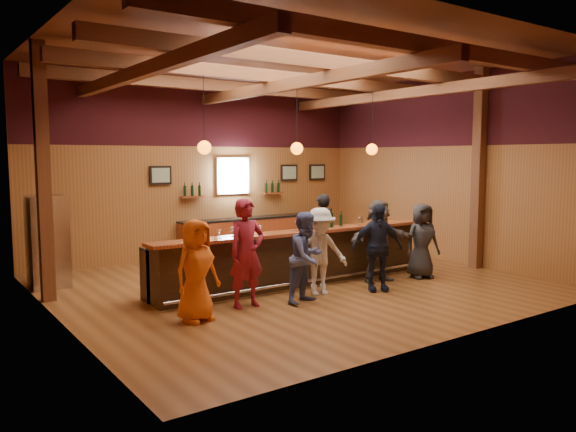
{
  "coord_description": "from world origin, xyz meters",
  "views": [
    {
      "loc": [
        -6.48,
        -8.9,
        2.53
      ],
      "look_at": [
        0.0,
        0.3,
        1.35
      ],
      "focal_mm": 35.0,
      "sensor_mm": 36.0,
      "label": 1
    }
  ],
  "objects_px": {
    "customer_navy": "(377,247)",
    "customer_dark": "(422,241)",
    "back_bar_cabinet": "(251,235)",
    "ice_bucket": "(309,223)",
    "customer_white": "(320,252)",
    "bar_counter": "(293,257)",
    "bottle_a": "(331,220)",
    "customer_brown": "(378,241)",
    "customer_orange": "(196,270)",
    "stainless_fridge": "(48,242)",
    "bartender": "(322,231)",
    "customer_redvest": "(247,253)",
    "customer_denim": "(307,257)"
  },
  "relations": [
    {
      "from": "customer_navy",
      "to": "customer_dark",
      "type": "distance_m",
      "value": 1.61
    },
    {
      "from": "back_bar_cabinet",
      "to": "ice_bucket",
      "type": "distance_m",
      "value": 4.08
    },
    {
      "from": "customer_white",
      "to": "customer_dark",
      "type": "height_order",
      "value": "customer_white"
    },
    {
      "from": "bar_counter",
      "to": "bottle_a",
      "type": "bearing_deg",
      "value": -20.1
    },
    {
      "from": "customer_brown",
      "to": "bottle_a",
      "type": "bearing_deg",
      "value": 144.29
    },
    {
      "from": "back_bar_cabinet",
      "to": "bottle_a",
      "type": "relative_size",
      "value": 10.27
    },
    {
      "from": "customer_orange",
      "to": "ice_bucket",
      "type": "bearing_deg",
      "value": 5.66
    },
    {
      "from": "stainless_fridge",
      "to": "customer_white",
      "type": "distance_m",
      "value": 5.3
    },
    {
      "from": "bar_counter",
      "to": "customer_white",
      "type": "xyz_separation_m",
      "value": [
        -0.16,
        -1.07,
        0.28
      ]
    },
    {
      "from": "customer_dark",
      "to": "bartender",
      "type": "xyz_separation_m",
      "value": [
        -1.06,
        2.04,
        0.06
      ]
    },
    {
      "from": "customer_orange",
      "to": "customer_redvest",
      "type": "bearing_deg",
      "value": 1.29
    },
    {
      "from": "customer_denim",
      "to": "customer_white",
      "type": "relative_size",
      "value": 0.99
    },
    {
      "from": "customer_orange",
      "to": "customer_white",
      "type": "bearing_deg",
      "value": -8.12
    },
    {
      "from": "customer_denim",
      "to": "bartender",
      "type": "height_order",
      "value": "bartender"
    },
    {
      "from": "customer_brown",
      "to": "bartender",
      "type": "distance_m",
      "value": 1.78
    },
    {
      "from": "customer_dark",
      "to": "stainless_fridge",
      "type": "bearing_deg",
      "value": 167.49
    },
    {
      "from": "customer_redvest",
      "to": "customer_dark",
      "type": "relative_size",
      "value": 1.17
    },
    {
      "from": "bottle_a",
      "to": "customer_orange",
      "type": "bearing_deg",
      "value": -163.96
    },
    {
      "from": "customer_dark",
      "to": "bar_counter",
      "type": "bearing_deg",
      "value": 171.33
    },
    {
      "from": "customer_brown",
      "to": "bartender",
      "type": "relative_size",
      "value": 0.99
    },
    {
      "from": "customer_redvest",
      "to": "customer_white",
      "type": "bearing_deg",
      "value": -4.1
    },
    {
      "from": "customer_dark",
      "to": "back_bar_cabinet",
      "type": "bearing_deg",
      "value": 121.68
    },
    {
      "from": "back_bar_cabinet",
      "to": "customer_dark",
      "type": "bearing_deg",
      "value": -74.36
    },
    {
      "from": "customer_navy",
      "to": "ice_bucket",
      "type": "height_order",
      "value": "customer_navy"
    },
    {
      "from": "customer_orange",
      "to": "customer_white",
      "type": "height_order",
      "value": "customer_white"
    },
    {
      "from": "customer_white",
      "to": "ice_bucket",
      "type": "distance_m",
      "value": 0.95
    },
    {
      "from": "customer_redvest",
      "to": "customer_white",
      "type": "relative_size",
      "value": 1.14
    },
    {
      "from": "back_bar_cabinet",
      "to": "customer_navy",
      "type": "xyz_separation_m",
      "value": [
        -0.26,
        -5.02,
        0.36
      ]
    },
    {
      "from": "back_bar_cabinet",
      "to": "ice_bucket",
      "type": "height_order",
      "value": "ice_bucket"
    },
    {
      "from": "customer_brown",
      "to": "ice_bucket",
      "type": "height_order",
      "value": "customer_brown"
    },
    {
      "from": "customer_navy",
      "to": "customer_denim",
      "type": "bearing_deg",
      "value": -154.87
    },
    {
      "from": "customer_navy",
      "to": "bartender",
      "type": "relative_size",
      "value": 0.98
    },
    {
      "from": "stainless_fridge",
      "to": "customer_brown",
      "type": "distance_m",
      "value": 6.54
    },
    {
      "from": "customer_redvest",
      "to": "customer_white",
      "type": "height_order",
      "value": "customer_redvest"
    },
    {
      "from": "customer_navy",
      "to": "customer_dark",
      "type": "xyz_separation_m",
      "value": [
        1.58,
        0.29,
        -0.04
      ]
    },
    {
      "from": "customer_navy",
      "to": "customer_dark",
      "type": "bearing_deg",
      "value": 37.95
    },
    {
      "from": "back_bar_cabinet",
      "to": "customer_navy",
      "type": "bearing_deg",
      "value": -92.95
    },
    {
      "from": "stainless_fridge",
      "to": "bar_counter",
      "type": "bearing_deg",
      "value": -30.76
    },
    {
      "from": "customer_navy",
      "to": "bartender",
      "type": "bearing_deg",
      "value": 104.79
    },
    {
      "from": "customer_brown",
      "to": "customer_orange",
      "type": "bearing_deg",
      "value": -170.63
    },
    {
      "from": "customer_navy",
      "to": "ice_bucket",
      "type": "xyz_separation_m",
      "value": [
        -0.74,
        1.14,
        0.41
      ]
    },
    {
      "from": "customer_denim",
      "to": "bottle_a",
      "type": "distance_m",
      "value": 1.89
    },
    {
      "from": "customer_orange",
      "to": "customer_dark",
      "type": "height_order",
      "value": "customer_orange"
    },
    {
      "from": "stainless_fridge",
      "to": "customer_redvest",
      "type": "height_order",
      "value": "customer_redvest"
    },
    {
      "from": "customer_navy",
      "to": "customer_dark",
      "type": "height_order",
      "value": "customer_navy"
    },
    {
      "from": "customer_redvest",
      "to": "customer_brown",
      "type": "xyz_separation_m",
      "value": [
        3.2,
        0.13,
        -0.08
      ]
    },
    {
      "from": "customer_redvest",
      "to": "ice_bucket",
      "type": "xyz_separation_m",
      "value": [
        1.88,
        0.72,
        0.32
      ]
    },
    {
      "from": "customer_orange",
      "to": "bottle_a",
      "type": "height_order",
      "value": "customer_orange"
    },
    {
      "from": "customer_navy",
      "to": "ice_bucket",
      "type": "relative_size",
      "value": 6.31
    },
    {
      "from": "back_bar_cabinet",
      "to": "customer_white",
      "type": "bearing_deg",
      "value": -106.13
    }
  ]
}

